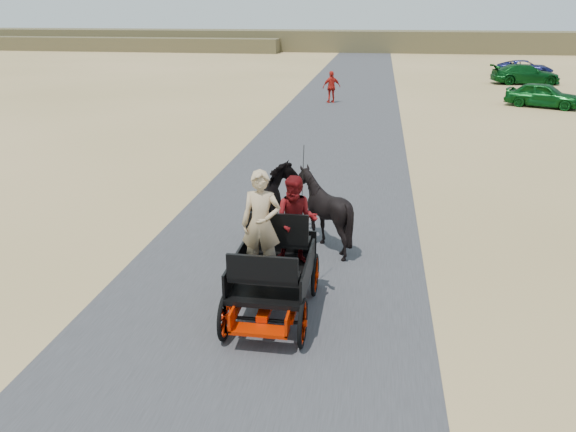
# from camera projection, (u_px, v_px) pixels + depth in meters

# --- Properties ---
(ground) EXTENTS (140.00, 140.00, 0.00)m
(ground) POSITION_uv_depth(u_px,v_px,m) (269.00, 280.00, 10.86)
(ground) COLOR tan
(road) EXTENTS (6.00, 140.00, 0.01)m
(road) POSITION_uv_depth(u_px,v_px,m) (269.00, 280.00, 10.86)
(road) COLOR #38383A
(road) RESTS_ON ground
(ridge_far) EXTENTS (140.00, 6.00, 2.40)m
(ridge_far) POSITION_uv_depth(u_px,v_px,m) (366.00, 41.00, 67.84)
(ridge_far) COLOR brown
(ridge_far) RESTS_ON ground
(ridge_near) EXTENTS (40.00, 4.00, 1.60)m
(ridge_near) POSITION_uv_depth(u_px,v_px,m) (118.00, 44.00, 68.71)
(ridge_near) COLOR brown
(ridge_near) RESTS_ON ground
(carriage) EXTENTS (1.30, 2.40, 0.72)m
(carriage) POSITION_uv_depth(u_px,v_px,m) (273.00, 294.00, 9.58)
(carriage) COLOR black
(carriage) RESTS_ON ground
(horse_left) EXTENTS (0.91, 2.01, 1.70)m
(horse_left) POSITION_uv_depth(u_px,v_px,m) (273.00, 208.00, 12.27)
(horse_left) COLOR black
(horse_left) RESTS_ON ground
(horse_right) EXTENTS (1.37, 1.54, 1.70)m
(horse_right) POSITION_uv_depth(u_px,v_px,m) (323.00, 210.00, 12.10)
(horse_right) COLOR black
(horse_right) RESTS_ON ground
(driver_man) EXTENTS (0.66, 0.43, 1.80)m
(driver_man) POSITION_uv_depth(u_px,v_px,m) (261.00, 224.00, 9.22)
(driver_man) COLOR tan
(driver_man) RESTS_ON carriage
(passenger_woman) EXTENTS (0.77, 0.60, 1.58)m
(passenger_woman) POSITION_uv_depth(u_px,v_px,m) (296.00, 220.00, 9.69)
(passenger_woman) COLOR #660C0F
(passenger_woman) RESTS_ON carriage
(pedestrian) EXTENTS (1.09, 0.79, 1.73)m
(pedestrian) POSITION_uv_depth(u_px,v_px,m) (332.00, 87.00, 30.90)
(pedestrian) COLOR red
(pedestrian) RESTS_ON ground
(car_a) EXTENTS (4.05, 2.96, 1.28)m
(car_a) POSITION_uv_depth(u_px,v_px,m) (543.00, 95.00, 29.61)
(car_a) COLOR #0C4C19
(car_a) RESTS_ON ground
(car_c) EXTENTS (4.73, 2.30, 1.33)m
(car_c) POSITION_uv_depth(u_px,v_px,m) (525.00, 74.00, 38.67)
(car_c) COLOR #0C4C19
(car_c) RESTS_ON ground
(car_d) EXTENTS (4.46, 2.69, 1.16)m
(car_d) POSITION_uv_depth(u_px,v_px,m) (525.00, 68.00, 43.62)
(car_d) COLOR navy
(car_d) RESTS_ON ground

